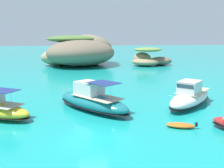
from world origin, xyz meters
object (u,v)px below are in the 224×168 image
motorboat_white (190,97)px  dinghy_tender (181,125)px  motorboat_teal (92,101)px  islet_small (148,59)px  islet_large (80,51)px

motorboat_white → dinghy_tender: bearing=-119.4°
motorboat_white → motorboat_teal: size_ratio=0.93×
motorboat_teal → dinghy_tender: 10.36m
islet_small → dinghy_tender: (-9.95, -48.89, -1.70)m
islet_large → motorboat_white: (13.66, -46.28, -2.81)m
dinghy_tender → islet_large: bearing=100.1°
motorboat_teal → islet_small: bearing=67.1°
islet_small → motorboat_teal: islet_small is taller
motorboat_white → motorboat_teal: bearing=-177.2°
motorboat_teal → motorboat_white: bearing=2.8°
motorboat_white → motorboat_teal: motorboat_teal is taller
motorboat_white → islet_small: bearing=82.0°
islet_large → islet_small: (19.51, -4.67, -1.92)m
islet_large → dinghy_tender: 54.53m
islet_large → dinghy_tender: (9.55, -53.56, -3.61)m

